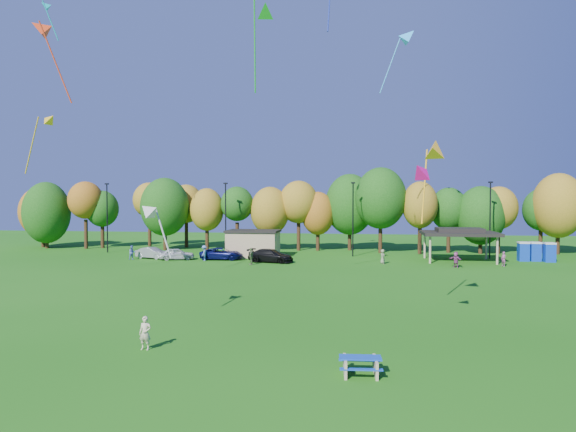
# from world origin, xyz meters

# --- Properties ---
(ground) EXTENTS (160.00, 160.00, 0.00)m
(ground) POSITION_xyz_m (0.00, 0.00, 0.00)
(ground) COLOR #19600F
(ground) RESTS_ON ground
(tree_line) EXTENTS (93.57, 10.55, 11.15)m
(tree_line) POSITION_xyz_m (-1.03, 45.51, 5.91)
(tree_line) COLOR black
(tree_line) RESTS_ON ground
(lamp_posts) EXTENTS (64.50, 0.25, 9.09)m
(lamp_posts) POSITION_xyz_m (2.00, 40.00, 4.90)
(lamp_posts) COLOR black
(lamp_posts) RESTS_ON ground
(utility_building) EXTENTS (6.30, 4.30, 3.25)m
(utility_building) POSITION_xyz_m (-10.00, 38.00, 1.64)
(utility_building) COLOR tan
(utility_building) RESTS_ON ground
(pavilion) EXTENTS (8.20, 6.20, 3.77)m
(pavilion) POSITION_xyz_m (14.00, 37.00, 3.23)
(pavilion) COLOR tan
(pavilion) RESTS_ON ground
(porta_potties) EXTENTS (3.75, 1.78, 2.18)m
(porta_potties) POSITION_xyz_m (22.53, 38.06, 1.10)
(porta_potties) COLOR #0E38B8
(porta_potties) RESTS_ON ground
(picnic_table) EXTENTS (1.79, 1.53, 0.73)m
(picnic_table) POSITION_xyz_m (3.16, -2.31, 0.43)
(picnic_table) COLOR tan
(picnic_table) RESTS_ON ground
(kite_flyer) EXTENTS (0.58, 0.39, 1.58)m
(kite_flyer) POSITION_xyz_m (-6.87, -0.32, 0.79)
(kite_flyer) COLOR beige
(kite_flyer) RESTS_ON ground
(car_a) EXTENTS (4.33, 2.83, 1.37)m
(car_a) POSITION_xyz_m (-18.11, 33.63, 0.68)
(car_a) COLOR silver
(car_a) RESTS_ON ground
(car_b) EXTENTS (4.29, 2.53, 1.34)m
(car_b) POSITION_xyz_m (-21.34, 34.25, 0.67)
(car_b) COLOR gray
(car_b) RESTS_ON ground
(car_c) EXTENTS (5.09, 2.59, 1.38)m
(car_c) POSITION_xyz_m (-13.00, 34.49, 0.69)
(car_c) COLOR #0E1257
(car_c) RESTS_ON ground
(car_d) EXTENTS (5.44, 3.13, 1.48)m
(car_d) POSITION_xyz_m (-6.91, 32.87, 0.74)
(car_d) COLOR black
(car_d) RESTS_ON ground
(far_person_0) EXTENTS (0.62, 0.68, 1.55)m
(far_person_0) POSITION_xyz_m (17.77, 33.06, 0.78)
(far_person_0) COLOR #99487E
(far_person_0) RESTS_ON ground
(far_person_1) EXTENTS (1.36, 1.50, 1.66)m
(far_person_1) POSITION_xyz_m (12.67, 31.35, 0.83)
(far_person_1) COLOR #933D78
(far_person_1) RESTS_ON ground
(far_person_2) EXTENTS (1.01, 1.01, 1.65)m
(far_person_2) POSITION_xyz_m (-23.23, 32.92, 0.82)
(far_person_2) COLOR #5565BB
(far_person_2) RESTS_ON ground
(far_person_3) EXTENTS (0.58, 0.82, 1.59)m
(far_person_3) POSITION_xyz_m (5.35, 33.26, 0.80)
(far_person_3) COLOR #79865C
(far_person_3) RESTS_ON ground
(far_person_4) EXTENTS (0.47, 1.08, 1.83)m
(far_person_4) POSITION_xyz_m (-8.61, 30.53, 0.91)
(far_person_4) COLOR #5C6E43
(far_person_4) RESTS_ON ground
(far_person_5) EXTENTS (0.71, 1.17, 1.77)m
(far_person_5) POSITION_xyz_m (-14.64, 33.10, 0.88)
(far_person_5) COLOR #577EC0
(far_person_5) RESTS_ON ground
(kite_0) EXTENTS (1.53, 1.60, 1.30)m
(kite_0) POSITION_xyz_m (6.03, 3.08, 8.48)
(kite_0) COLOR #EF0D86
(kite_4) EXTENTS (1.78, 3.37, 5.50)m
(kite_4) POSITION_xyz_m (7.45, 8.73, 10.10)
(kite_4) COLOR #F3A919
(kite_5) EXTENTS (1.71, 4.32, 7.38)m
(kite_5) POSITION_xyz_m (-4.18, 15.63, 21.34)
(kite_5) COLOR green
(kite_7) EXTENTS (2.17, 1.25, 3.43)m
(kite_7) POSITION_xyz_m (-9.08, 5.13, 6.39)
(kite_7) COLOR #B1B1B1
(kite_11) EXTENTS (3.76, 2.05, 6.43)m
(kite_11) POSITION_xyz_m (-19.96, 11.43, 19.36)
(kite_11) COLOR red
(kite_13) EXTENTS (3.99, 1.81, 6.58)m
(kite_13) POSITION_xyz_m (7.60, 29.32, 23.09)
(kite_13) COLOR #28A9FF
(kite_14) EXTENTS (2.40, 1.77, 4.30)m
(kite_14) POSITION_xyz_m (-28.35, 24.85, 26.33)
(kite_14) COLOR #0BABB0
(kite_15) EXTENTS (3.11, 1.42, 5.31)m
(kite_15) POSITION_xyz_m (-23.02, 17.11, 13.70)
(kite_15) COLOR gold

